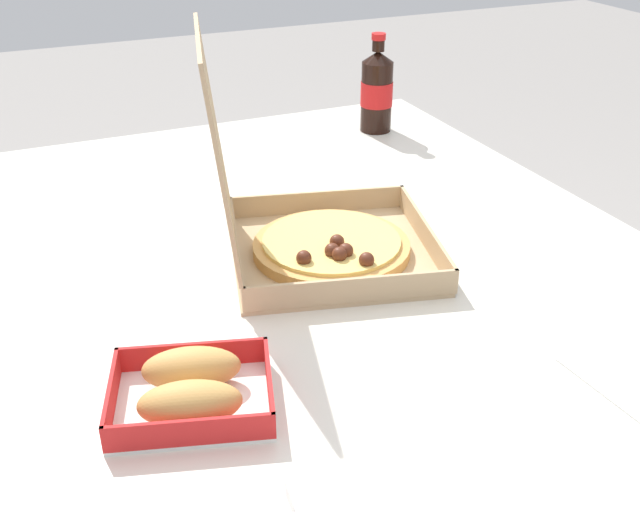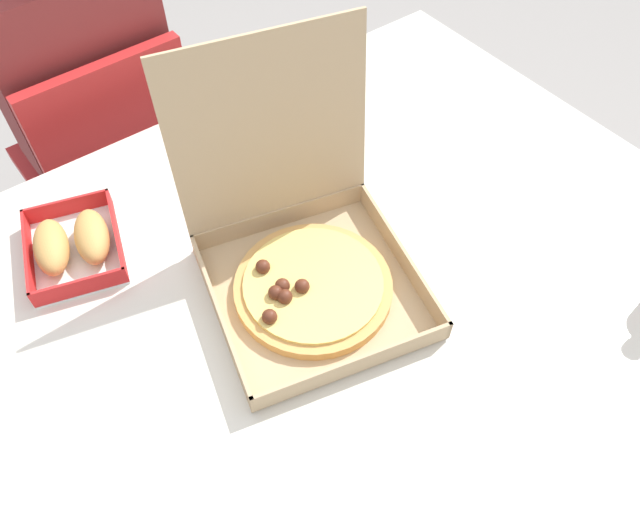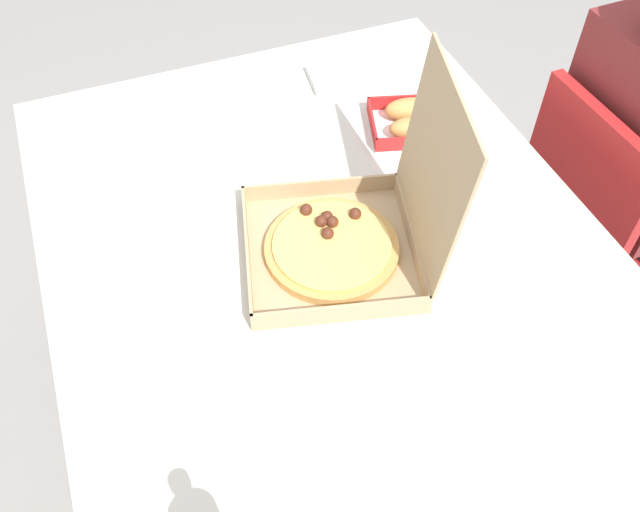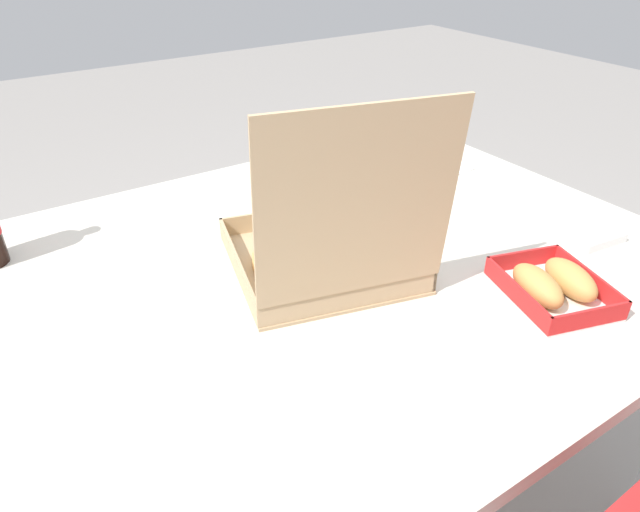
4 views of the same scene
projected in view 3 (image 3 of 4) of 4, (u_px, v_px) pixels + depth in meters
The scene contains 7 objects.
ground_plane at pixel (330, 429), 1.83m from camera, with size 10.00×10.00×0.00m, color gray.
dining_table at pixel (333, 279), 1.32m from camera, with size 1.41×1.05×0.73m.
chair at pixel (602, 217), 1.69m from camera, with size 0.41×0.41×0.83m.
pizza_box_open at pixel (349, 234), 1.24m from camera, with size 0.39×0.42×0.36m.
bread_side_box at pixel (413, 120), 1.49m from camera, with size 0.20×0.22×0.06m.
paper_menu at pixel (158, 131), 1.51m from camera, with size 0.21×0.15×0.00m, color white.
napkin_pile at pixel (333, 77), 1.62m from camera, with size 0.11×0.11×0.02m, color white.
Camera 3 is at (0.75, -0.32, 1.71)m, focal length 37.66 mm.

